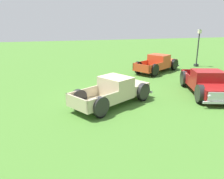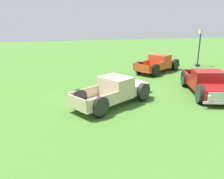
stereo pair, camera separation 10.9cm
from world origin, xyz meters
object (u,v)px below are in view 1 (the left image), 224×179
(pickup_truck_foreground, at_px, (117,91))
(lamp_post_near, at_px, (198,47))
(pickup_truck_behind_right, at_px, (207,84))
(pickup_truck_behind_left, at_px, (159,63))

(pickup_truck_foreground, height_order, lamp_post_near, lamp_post_near)
(pickup_truck_foreground, relative_size, pickup_truck_behind_right, 0.95)
(pickup_truck_behind_left, relative_size, pickup_truck_behind_right, 0.94)
(pickup_truck_foreground, xyz_separation_m, pickup_truck_behind_left, (-7.27, 6.04, -0.01))
(lamp_post_near, bearing_deg, pickup_truck_behind_right, -29.82)
(pickup_truck_behind_left, xyz_separation_m, lamp_post_near, (-1.18, 4.72, 1.22))
(pickup_truck_foreground, distance_m, lamp_post_near, 13.74)
(pickup_truck_behind_right, xyz_separation_m, lamp_post_near, (-8.56, 4.91, 1.19))
(pickup_truck_foreground, height_order, pickup_truck_behind_left, pickup_truck_foreground)
(pickup_truck_behind_right, distance_m, lamp_post_near, 9.94)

